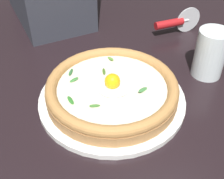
% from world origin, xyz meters
% --- Properties ---
extents(ground_plane, '(2.40, 2.40, 0.03)m').
position_xyz_m(ground_plane, '(0.00, 0.00, -0.01)').
color(ground_plane, black).
rests_on(ground_plane, ground).
extents(pizza_plate, '(0.31, 0.31, 0.01)m').
position_xyz_m(pizza_plate, '(0.01, -0.04, 0.01)').
color(pizza_plate, white).
rests_on(pizza_plate, ground).
extents(pizza, '(0.28, 0.28, 0.06)m').
position_xyz_m(pizza, '(0.01, -0.04, 0.03)').
color(pizza, '#AE7947').
rests_on(pizza, pizza_plate).
extents(pizza_cutter, '(0.14, 0.03, 0.07)m').
position_xyz_m(pizza_cutter, '(0.25, 0.20, 0.04)').
color(pizza_cutter, silver).
rests_on(pizza_cutter, ground).
extents(drinking_glass, '(0.07, 0.07, 0.12)m').
position_xyz_m(drinking_glass, '(0.25, 0.00, 0.05)').
color(drinking_glass, silver).
rests_on(drinking_glass, ground).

